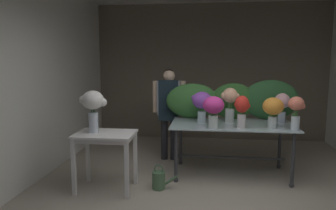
# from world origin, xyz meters

# --- Properties ---
(ground_plane) EXTENTS (8.71, 8.71, 0.00)m
(ground_plane) POSITION_xyz_m (0.00, 1.98, 0.00)
(ground_plane) COLOR #9E9384
(wall_back) EXTENTS (5.13, 0.12, 2.97)m
(wall_back) POSITION_xyz_m (0.00, 3.96, 1.49)
(wall_back) COLOR #706656
(wall_back) RESTS_ON ground
(wall_left) EXTENTS (0.12, 4.08, 2.97)m
(wall_left) POSITION_xyz_m (-2.57, 1.98, 1.49)
(wall_left) COLOR silver
(wall_left) RESTS_ON ground
(display_table_glass) EXTENTS (1.82, 0.99, 0.81)m
(display_table_glass) POSITION_xyz_m (0.31, 1.63, 0.69)
(display_table_glass) COLOR #ADC2CA
(display_table_glass) RESTS_ON ground
(side_table_white) EXTENTS (0.78, 0.57, 0.79)m
(side_table_white) POSITION_xyz_m (-1.41, 0.85, 0.68)
(side_table_white) COLOR white
(side_table_white) RESTS_ON ground
(florist) EXTENTS (0.58, 0.24, 1.60)m
(florist) POSITION_xyz_m (-0.72, 2.27, 0.98)
(florist) COLOR #232328
(florist) RESTS_ON ground
(foliage_backdrop) EXTENTS (2.11, 0.28, 0.64)m
(foliage_backdrop) POSITION_xyz_m (0.35, 2.01, 1.11)
(foliage_backdrop) COLOR #387033
(foliage_backdrop) RESTS_ON display_table_glass
(vase_sunset_carnations) EXTENTS (0.29, 0.29, 0.43)m
(vase_sunset_carnations) POSITION_xyz_m (0.85, 1.37, 1.08)
(vase_sunset_carnations) COLOR silver
(vase_sunset_carnations) RESTS_ON display_table_glass
(vase_blush_anemones) EXTENTS (0.25, 0.23, 0.45)m
(vase_blush_anemones) POSITION_xyz_m (1.07, 1.78, 1.09)
(vase_blush_anemones) COLOR silver
(vase_blush_anemones) RESTS_ON display_table_glass
(vase_coral_lilies) EXTENTS (0.21, 0.20, 0.46)m
(vase_coral_lilies) POSITION_xyz_m (1.14, 1.28, 1.09)
(vase_coral_lilies) COLOR silver
(vase_coral_lilies) RESTS_ON display_table_glass
(vase_scarlet_dahlias) EXTENTS (0.23, 0.20, 0.46)m
(vase_scarlet_dahlias) POSITION_xyz_m (0.42, 1.32, 1.07)
(vase_scarlet_dahlias) COLOR silver
(vase_scarlet_dahlias) RESTS_ON display_table_glass
(vase_violet_ranunculus) EXTENTS (0.31, 0.30, 0.47)m
(vase_violet_ranunculus) POSITION_xyz_m (-0.14, 1.64, 1.12)
(vase_violet_ranunculus) COLOR silver
(vase_violet_ranunculus) RESTS_ON display_table_glass
(vase_magenta_tulips) EXTENTS (0.30, 0.30, 0.45)m
(vase_magenta_tulips) POSITION_xyz_m (0.03, 1.25, 1.10)
(vase_magenta_tulips) COLOR silver
(vase_magenta_tulips) RESTS_ON display_table_glass
(vase_peach_roses) EXTENTS (0.28, 0.23, 0.53)m
(vase_peach_roses) POSITION_xyz_m (0.28, 1.71, 1.13)
(vase_peach_roses) COLOR silver
(vase_peach_roses) RESTS_ON display_table_glass
(vase_white_roses_tall) EXTENTS (0.37, 0.29, 0.56)m
(vase_white_roses_tall) POSITION_xyz_m (-1.56, 0.86, 1.16)
(vase_white_roses_tall) COLOR silver
(vase_white_roses_tall) RESTS_ON side_table_white
(watering_can) EXTENTS (0.35, 0.18, 0.34)m
(watering_can) POSITION_xyz_m (-0.70, 0.96, 0.13)
(watering_can) COLOR #4C704C
(watering_can) RESTS_ON ground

